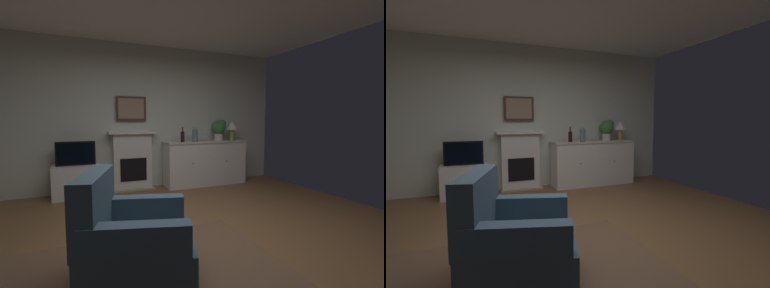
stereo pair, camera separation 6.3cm
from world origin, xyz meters
TOP-DOWN VIEW (x-y plane):
  - ground_plane at (0.00, 0.00)m, footprint 5.79×5.49m
  - wall_rear at (0.00, 2.71)m, footprint 5.79×0.06m
  - area_rug at (-0.72, -0.41)m, footprint 2.44×1.80m
  - fireplace_unit at (-0.22, 2.59)m, footprint 0.87×0.30m
  - framed_picture at (-0.22, 2.63)m, footprint 0.55×0.04m
  - sideboard_cabinet at (1.21, 2.41)m, footprint 1.68×0.49m
  - table_lamp at (1.83, 2.41)m, footprint 0.26×0.26m
  - wine_bottle at (0.71, 2.39)m, footprint 0.08×0.08m
  - wine_glass_left at (1.12, 2.37)m, footprint 0.07×0.07m
  - wine_glass_center at (1.23, 2.43)m, footprint 0.07×0.07m
  - vase_decorative at (0.96, 2.36)m, footprint 0.11×0.11m
  - tv_cabinet at (-1.19, 2.42)m, footprint 0.75×0.42m
  - tv_set at (-1.19, 2.40)m, footprint 0.62×0.07m
  - potted_plant_small at (1.55, 2.45)m, footprint 0.30×0.30m
  - armchair at (-0.83, -0.46)m, footprint 0.99×0.96m

SIDE VIEW (x-z plane):
  - ground_plane at x=0.00m, z-range -0.10..0.00m
  - area_rug at x=-0.72m, z-range 0.00..0.02m
  - tv_cabinet at x=-1.19m, z-range 0.00..0.55m
  - armchair at x=-0.83m, z-range -0.08..0.84m
  - sideboard_cabinet at x=1.21m, z-range 0.00..0.88m
  - fireplace_unit at x=-0.22m, z-range 0.00..1.10m
  - tv_set at x=-1.19m, z-range 0.55..0.95m
  - wine_bottle at x=0.71m, z-range 0.84..1.13m
  - wine_glass_left at x=1.12m, z-range 0.92..1.09m
  - wine_glass_center at x=1.23m, z-range 0.92..1.09m
  - vase_decorative at x=0.96m, z-range 0.88..1.16m
  - potted_plant_small at x=1.55m, z-range 0.92..1.35m
  - table_lamp at x=1.83m, z-range 0.96..1.36m
  - wall_rear at x=0.00m, z-range 0.00..2.72m
  - framed_picture at x=-0.22m, z-range 1.29..1.74m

